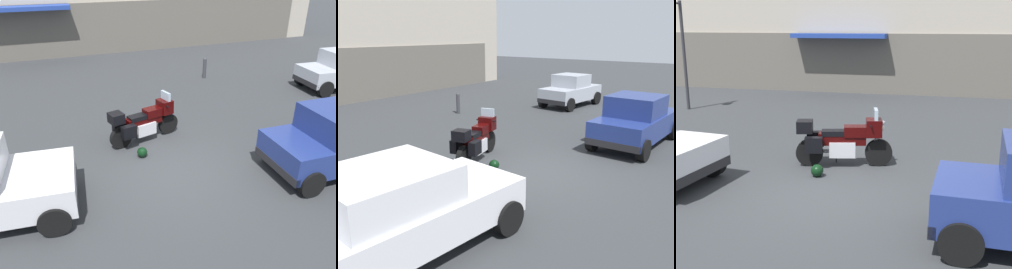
{
  "view_description": "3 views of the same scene",
  "coord_description": "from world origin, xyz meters",
  "views": [
    {
      "loc": [
        -2.67,
        -6.67,
        4.73
      ],
      "look_at": [
        0.05,
        0.36,
        0.86
      ],
      "focal_mm": 35.96,
      "sensor_mm": 36.0,
      "label": 1
    },
    {
      "loc": [
        -7.79,
        -4.76,
        3.51
      ],
      "look_at": [
        -0.52,
        0.51,
        1.05
      ],
      "focal_mm": 39.68,
      "sensor_mm": 36.0,
      "label": 2
    },
    {
      "loc": [
        2.34,
        -7.89,
        3.28
      ],
      "look_at": [
        0.17,
        0.78,
        1.03
      ],
      "focal_mm": 47.56,
      "sensor_mm": 36.0,
      "label": 3
    }
  ],
  "objects": [
    {
      "name": "ground_plane",
      "position": [
        0.0,
        0.0,
        0.0
      ],
      "size": [
        80.0,
        80.0,
        0.0
      ],
      "primitive_type": "plane",
      "color": "#2D3033"
    },
    {
      "name": "bollard_curbside",
      "position": [
        4.26,
        6.63,
        0.49
      ],
      "size": [
        0.16,
        0.16,
        0.93
      ],
      "color": "#333338",
      "rests_on": "ground"
    },
    {
      "name": "helmet",
      "position": [
        -0.47,
        0.93,
        0.14
      ],
      "size": [
        0.28,
        0.28,
        0.28
      ],
      "primitive_type": "sphere",
      "color": "black",
      "rests_on": "ground"
    },
    {
      "name": "motorcycle",
      "position": [
        -0.13,
        1.82,
        0.62
      ],
      "size": [
        2.23,
        1.03,
        1.36
      ],
      "rotation": [
        0.0,
        0.0,
        0.24
      ],
      "color": "black",
      "rests_on": "ground"
    }
  ]
}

